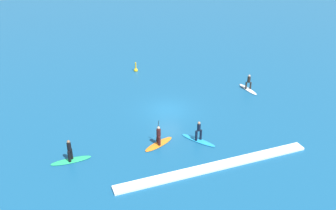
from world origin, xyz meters
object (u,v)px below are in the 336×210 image
Objects in this scene: surfer_on_green_board at (70,156)px; surfer_on_white_board at (248,86)px; surfer_on_orange_board at (159,140)px; marker_buoy at (136,70)px; surfer_on_blue_board at (198,137)px.

surfer_on_white_board is at bearing 17.90° from surfer_on_green_board.
surfer_on_orange_board is 16.02m from marker_buoy.
marker_buoy is at bearing 54.44° from surfer_on_orange_board.
surfer_on_blue_board is at bearing -88.39° from marker_buoy.
surfer_on_white_board is at bearing -43.92° from marker_buoy.
surfer_on_green_board is at bearing -127.36° from surfer_on_blue_board.
surfer_on_orange_board is 2.42× the size of marker_buoy.
surfer_on_orange_board is at bearing 115.10° from surfer_on_white_board.
surfer_on_blue_board reaches higher than marker_buoy.
surfer_on_orange_board reaches higher than marker_buoy.
marker_buoy is at bearing 43.10° from surfer_on_white_board.
surfer_on_orange_board is 13.96m from surfer_on_white_board.
surfer_on_green_board is (-10.11, 0.84, 0.06)m from surfer_on_blue_board.
surfer_on_blue_board is 2.46× the size of marker_buoy.
surfer_on_white_board is 2.48× the size of marker_buoy.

